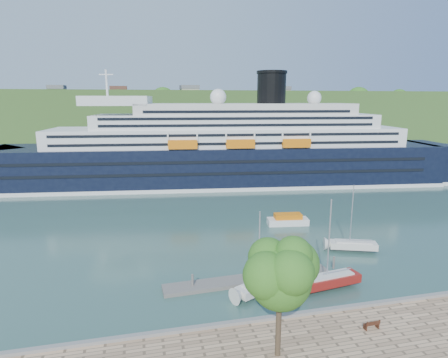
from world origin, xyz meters
TOP-DOWN VIEW (x-y plane):
  - ground at (0.00, 0.00)m, footprint 400.00×400.00m
  - far_hillside at (0.00, 145.00)m, footprint 400.00×50.00m
  - quay_coping at (0.00, -0.20)m, footprint 220.00×0.50m
  - cruise_ship at (5.55, 59.15)m, footprint 121.90×32.94m
  - park_bench at (5.48, -3.49)m, footprint 1.48×0.65m
  - promenade_tree at (-3.64, -4.84)m, footprint 6.31×6.31m
  - floating_pontoon at (-1.76, 8.98)m, footprint 19.76×3.28m
  - sailboat_white_near at (-1.22, 6.14)m, footprint 7.00×4.64m
  - sailboat_red at (6.52, 5.46)m, footprint 7.78×3.11m
  - sailboat_white_far at (14.64, 14.09)m, footprint 7.14×4.14m
  - tender_launch at (10.29, 26.59)m, footprint 7.05×3.24m

SIDE VIEW (x-z plane):
  - ground at x=0.00m, z-range 0.00..0.00m
  - floating_pontoon at x=-1.76m, z-range 0.00..0.44m
  - tender_launch at x=10.29m, z-range 0.00..1.88m
  - quay_coping at x=0.00m, z-range 1.00..1.30m
  - park_bench at x=5.48m, z-range 1.00..1.93m
  - sailboat_white_near at x=-1.22m, z-range 0.00..8.84m
  - sailboat_white_far at x=14.64m, z-range 0.00..8.91m
  - sailboat_red at x=6.52m, z-range 0.00..9.77m
  - promenade_tree at x=-3.64m, z-range 1.00..11.45m
  - far_hillside at x=0.00m, z-range 0.00..24.00m
  - cruise_ship at x=5.55m, z-range 0.00..27.09m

